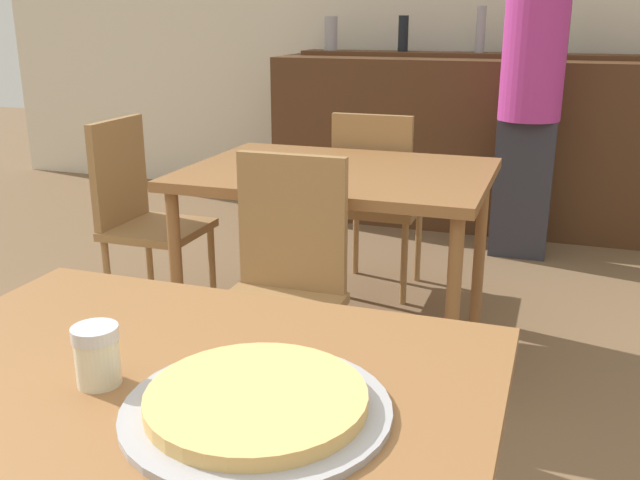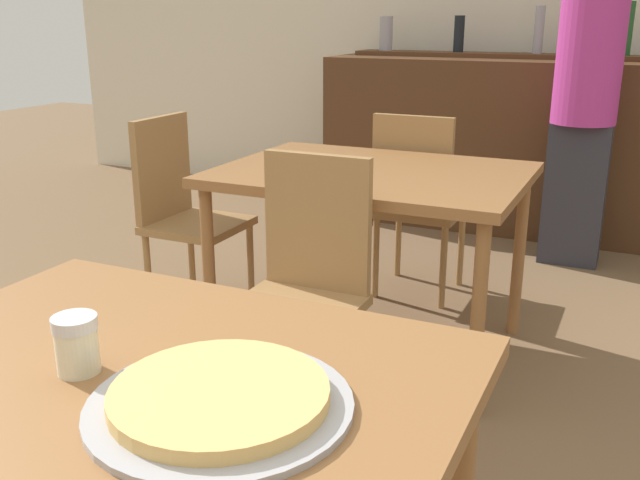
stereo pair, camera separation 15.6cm
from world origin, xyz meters
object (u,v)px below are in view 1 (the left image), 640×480
at_px(cheese_shaker, 96,356).
at_px(chair_far_side_left, 141,209).
at_px(chair_far_side_back, 376,194).
at_px(pizza_tray, 257,402).
at_px(person_standing, 530,101).
at_px(chair_far_side_front, 282,278).

bearing_deg(cheese_shaker, chair_far_side_left, 121.18).
bearing_deg(chair_far_side_left, chair_far_side_back, -56.63).
height_order(pizza_tray, person_standing, person_standing).
distance_m(pizza_tray, cheese_shaker, 0.28).
relative_size(chair_far_side_left, pizza_tray, 2.23).
bearing_deg(chair_far_side_back, person_standing, -126.23).
bearing_deg(chair_far_side_front, cheese_shaker, -82.31).
bearing_deg(pizza_tray, chair_far_side_left, 127.33).
relative_size(chair_far_side_back, person_standing, 0.55).
relative_size(chair_far_side_front, chair_far_side_left, 1.00).
xyz_separation_m(cheese_shaker, person_standing, (0.48, 3.29, 0.07)).
distance_m(chair_far_side_back, pizza_tray, 2.46).
relative_size(chair_far_side_front, person_standing, 0.55).
bearing_deg(person_standing, chair_far_side_back, -126.23).
height_order(chair_far_side_back, cheese_shaker, chair_far_side_back).
relative_size(chair_far_side_left, person_standing, 0.55).
distance_m(chair_far_side_left, person_standing, 2.19).
bearing_deg(person_standing, pizza_tray, -93.52).
bearing_deg(chair_far_side_left, person_standing, -46.56).
height_order(chair_far_side_front, cheese_shaker, chair_far_side_front).
relative_size(cheese_shaker, person_standing, 0.06).
bearing_deg(cheese_shaker, pizza_tray, 1.39).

